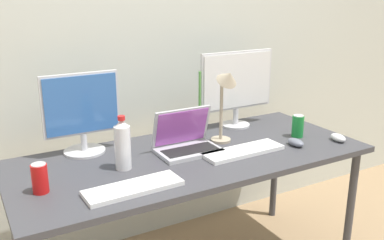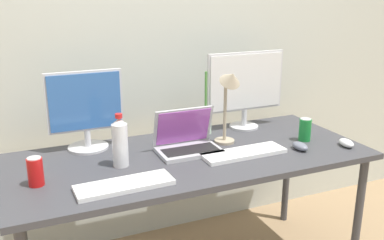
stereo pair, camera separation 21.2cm
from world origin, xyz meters
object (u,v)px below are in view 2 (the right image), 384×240
(keyboard_aux, at_px, (125,185))
(monitor_left, at_px, (86,109))
(soda_can_by_laptop, at_px, (305,130))
(bamboo_vase, at_px, (206,121))
(desk_lamp, at_px, (229,93))
(keyboard_main, at_px, (244,153))
(soda_can_near_keyboard, at_px, (35,172))
(laptop_silver, at_px, (187,141))
(water_bottle, at_px, (120,142))
(monitor_center, at_px, (245,86))
(mouse_by_laptop, at_px, (346,143))
(work_desk, at_px, (192,164))
(mouse_by_keyboard, at_px, (300,146))

(keyboard_aux, bearing_deg, monitor_left, 94.11)
(keyboard_aux, bearing_deg, soda_can_by_laptop, 7.69)
(bamboo_vase, distance_m, desk_lamp, 0.31)
(keyboard_main, bearing_deg, soda_can_near_keyboard, 176.07)
(bamboo_vase, xyz_separation_m, desk_lamp, (0.03, -0.22, 0.22))
(laptop_silver, height_order, keyboard_aux, laptop_silver)
(water_bottle, height_order, desk_lamp, desk_lamp)
(monitor_center, bearing_deg, mouse_by_laptop, -56.44)
(soda_can_near_keyboard, bearing_deg, bamboo_vase, 19.56)
(keyboard_aux, bearing_deg, bamboo_vase, 37.68)
(water_bottle, bearing_deg, keyboard_aux, -100.87)
(monitor_left, distance_m, mouse_by_laptop, 1.38)
(mouse_by_laptop, relative_size, soda_can_near_keyboard, 0.84)
(work_desk, bearing_deg, soda_can_near_keyboard, -174.63)
(work_desk, bearing_deg, keyboard_main, -26.64)
(monitor_center, height_order, soda_can_near_keyboard, monitor_center)
(mouse_by_laptop, bearing_deg, monitor_center, 133.56)
(soda_can_by_laptop, relative_size, bamboo_vase, 0.35)
(bamboo_vase, bearing_deg, soda_can_by_laptop, -36.10)
(desk_lamp, bearing_deg, soda_can_by_laptop, -14.10)
(work_desk, relative_size, water_bottle, 7.03)
(keyboard_aux, height_order, water_bottle, water_bottle)
(keyboard_main, xyz_separation_m, water_bottle, (-0.60, 0.11, 0.11))
(monitor_left, bearing_deg, work_desk, -31.77)
(mouse_by_laptop, bearing_deg, laptop_silver, 171.01)
(work_desk, height_order, keyboard_main, keyboard_main)
(water_bottle, bearing_deg, work_desk, 0.84)
(bamboo_vase, bearing_deg, monitor_center, 1.81)
(mouse_by_keyboard, distance_m, water_bottle, 0.93)
(monitor_center, bearing_deg, mouse_by_keyboard, -80.26)
(laptop_silver, distance_m, keyboard_aux, 0.50)
(laptop_silver, bearing_deg, monitor_center, 25.67)
(mouse_by_laptop, relative_size, bamboo_vase, 0.29)
(monitor_center, height_order, desk_lamp, monitor_center)
(mouse_by_keyboard, distance_m, soda_can_near_keyboard, 1.30)
(water_bottle, xyz_separation_m, soda_can_near_keyboard, (-0.38, -0.07, -0.06))
(work_desk, xyz_separation_m, keyboard_aux, (-0.41, -0.24, 0.07))
(monitor_center, xyz_separation_m, mouse_by_keyboard, (0.08, -0.45, -0.24))
(monitor_left, distance_m, laptop_silver, 0.54)
(keyboard_main, xyz_separation_m, soda_can_near_keyboard, (-0.99, 0.05, 0.05))
(mouse_by_keyboard, bearing_deg, water_bottle, 170.62)
(monitor_center, height_order, water_bottle, monitor_center)
(laptop_silver, distance_m, soda_can_near_keyboard, 0.76)
(mouse_by_laptop, bearing_deg, water_bottle, 179.26)
(monitor_center, xyz_separation_m, laptop_silver, (-0.47, -0.23, -0.21))
(soda_can_near_keyboard, bearing_deg, soda_can_by_laptop, 0.43)
(monitor_center, bearing_deg, work_desk, -149.15)
(laptop_silver, xyz_separation_m, mouse_by_keyboard, (0.55, -0.22, -0.03))
(keyboard_aux, relative_size, mouse_by_keyboard, 3.93)
(laptop_silver, relative_size, mouse_by_laptop, 3.01)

